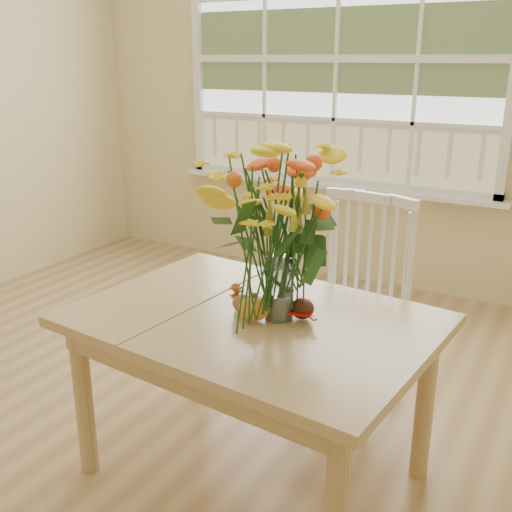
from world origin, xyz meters
The scene contains 9 objects.
floor centered at (0.00, 0.00, -0.01)m, with size 4.00×4.50×0.01m, color #A37A4F.
wall_back centered at (0.00, 2.25, 1.35)m, with size 4.00×0.02×2.70m, color beige.
window centered at (0.00, 2.21, 1.53)m, with size 2.42×0.12×1.74m.
dining_table centered at (0.63, -0.01, 0.58)m, with size 1.34×1.01×0.68m.
windsor_chair centered at (0.76, 0.73, 0.54)m, with size 0.49×0.47×0.96m.
flower_vase centered at (0.73, 0.01, 1.01)m, with size 0.47×0.47×0.56m.
pumpkin centered at (0.66, -0.05, 0.72)m, with size 0.11×0.11×0.09m, color orange.
turkey_figurine centered at (0.60, -0.02, 0.72)m, with size 0.08×0.06×0.10m.
dark_gourd centered at (0.80, 0.04, 0.71)m, with size 0.13×0.10×0.08m.
Camera 1 is at (1.62, -1.73, 1.56)m, focal length 42.00 mm.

